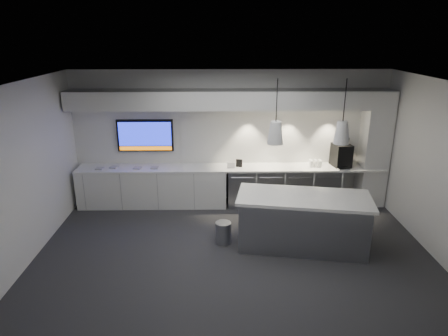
{
  "coord_description": "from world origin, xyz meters",
  "views": [
    {
      "loc": [
        -0.28,
        -6.27,
        3.73
      ],
      "look_at": [
        -0.16,
        1.1,
        1.24
      ],
      "focal_mm": 32.0,
      "sensor_mm": 36.0,
      "label": 1
    }
  ],
  "objects_px": {
    "wall_tv": "(145,135)",
    "bin": "(223,233)",
    "island": "(302,221)",
    "coffee_machine": "(341,154)"
  },
  "relations": [
    {
      "from": "wall_tv",
      "to": "bin",
      "type": "xyz_separation_m",
      "value": [
        1.72,
        -2.06,
        -1.35
      ]
    },
    {
      "from": "coffee_machine",
      "to": "bin",
      "type": "bearing_deg",
      "value": -155.53
    },
    {
      "from": "wall_tv",
      "to": "island",
      "type": "xyz_separation_m",
      "value": [
        3.15,
        -2.22,
        -1.06
      ]
    },
    {
      "from": "island",
      "to": "bin",
      "type": "distance_m",
      "value": 1.47
    },
    {
      "from": "island",
      "to": "bin",
      "type": "xyz_separation_m",
      "value": [
        -1.43,
        0.15,
        -0.29
      ]
    },
    {
      "from": "island",
      "to": "coffee_machine",
      "type": "distance_m",
      "value": 2.42
    },
    {
      "from": "wall_tv",
      "to": "island",
      "type": "relative_size",
      "value": 0.5
    },
    {
      "from": "wall_tv",
      "to": "coffee_machine",
      "type": "bearing_deg",
      "value": -3.23
    },
    {
      "from": "bin",
      "to": "island",
      "type": "bearing_deg",
      "value": -6.09
    },
    {
      "from": "island",
      "to": "coffee_machine",
      "type": "bearing_deg",
      "value": 67.63
    }
  ]
}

